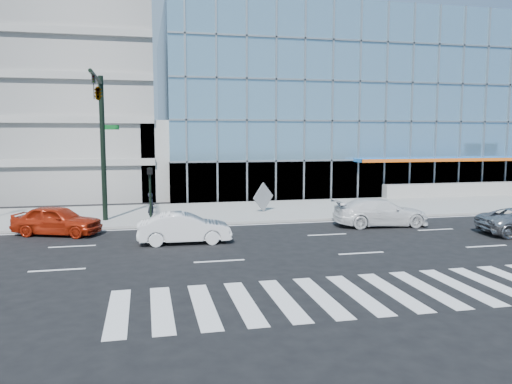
% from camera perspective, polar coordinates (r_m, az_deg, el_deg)
% --- Properties ---
extents(ground, '(160.00, 160.00, 0.00)m').
position_cam_1_polar(ground, '(25.09, 8.12, -4.85)').
color(ground, black).
rests_on(ground, ground).
extents(sidewalk, '(120.00, 8.00, 0.15)m').
position_cam_1_polar(sidewalk, '(32.57, 3.14, -2.04)').
color(sidewalk, gray).
rests_on(sidewalk, ground).
extents(theatre_building, '(42.00, 26.00, 15.00)m').
position_cam_1_polar(theatre_building, '(54.08, 12.44, 9.12)').
color(theatre_building, '#76A7C4').
rests_on(theatre_building, ground).
extents(parking_garage, '(24.00, 24.00, 20.00)m').
position_cam_1_polar(parking_garage, '(50.51, -25.99, 11.66)').
color(parking_garage, gray).
rests_on(parking_garage, ground).
extents(ramp_block, '(6.00, 8.00, 6.00)m').
position_cam_1_polar(ramp_block, '(41.12, -8.78, 3.78)').
color(ramp_block, gray).
rests_on(ramp_block, ground).
extents(tower_backdrop, '(14.00, 14.00, 48.00)m').
position_cam_1_polar(tower_backdrop, '(97.26, -26.23, 17.20)').
color(tower_backdrop, gray).
rests_on(tower_backdrop, ground).
extents(traffic_signal, '(1.14, 5.74, 8.00)m').
position_cam_1_polar(traffic_signal, '(27.67, -17.45, 8.80)').
color(traffic_signal, black).
rests_on(traffic_signal, sidewalk).
extents(ped_signal_post, '(0.30, 0.33, 3.00)m').
position_cam_1_polar(ped_signal_post, '(28.07, -12.02, 0.70)').
color(ped_signal_post, black).
rests_on(ped_signal_post, sidewalk).
extents(white_suv, '(5.29, 2.50, 1.49)m').
position_cam_1_polar(white_suv, '(27.96, 14.04, -2.26)').
color(white_suv, white).
rests_on(white_suv, ground).
extents(white_sedan, '(4.27, 1.60, 1.39)m').
position_cam_1_polar(white_sedan, '(23.09, -8.19, -4.09)').
color(white_sedan, silver).
rests_on(white_sedan, ground).
extents(red_sedan, '(4.66, 3.18, 1.47)m').
position_cam_1_polar(red_sedan, '(26.55, -21.79, -3.02)').
color(red_sedan, '#A4220C').
rests_on(red_sedan, ground).
extents(pedestrian, '(0.48, 0.63, 1.55)m').
position_cam_1_polar(pedestrian, '(28.64, -11.89, -1.63)').
color(pedestrian, black).
rests_on(pedestrian, sidewalk).
extents(tilted_panel, '(1.54, 1.10, 1.84)m').
position_cam_1_polar(tilted_panel, '(31.15, 0.84, -0.58)').
color(tilted_panel, gray).
rests_on(tilted_panel, sidewalk).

